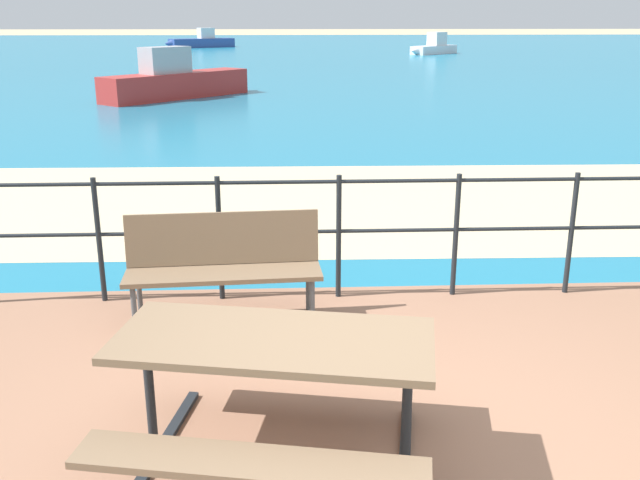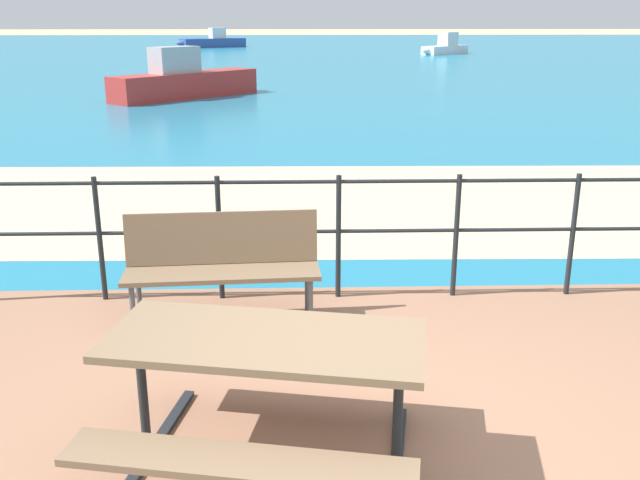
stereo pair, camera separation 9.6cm
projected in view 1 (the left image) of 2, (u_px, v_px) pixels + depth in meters
ground_plane at (370, 478)px, 3.75m from camera, size 240.00×240.00×0.00m
patio_paving at (370, 473)px, 3.74m from camera, size 6.40×5.20×0.06m
sea_water at (293, 56)px, 41.79m from camera, size 90.00×90.00×0.01m
beach_strip at (320, 203)px, 9.21m from camera, size 54.07×5.47×0.01m
picnic_table at (274, 373)px, 3.53m from camera, size 1.80×1.62×0.78m
park_bench at (223, 259)px, 5.36m from camera, size 1.50×0.51×0.85m
railing_fence at (339, 223)px, 5.81m from camera, size 5.94×0.04×1.05m
boat_near at (434, 47)px, 43.58m from camera, size 3.50×3.43×1.31m
boat_mid at (201, 42)px, 52.15m from camera, size 5.05×3.48×1.40m
boat_far at (179, 81)px, 20.59m from camera, size 4.18×4.48×1.47m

